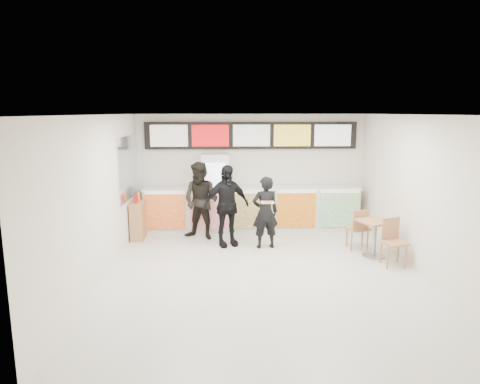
{
  "coord_description": "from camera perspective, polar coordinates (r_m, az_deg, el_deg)",
  "views": [
    {
      "loc": [
        -0.8,
        -7.73,
        3.05
      ],
      "look_at": [
        -0.4,
        1.2,
        1.37
      ],
      "focal_mm": 32.0,
      "sensor_mm": 36.0,
      "label": 1
    }
  ],
  "objects": [
    {
      "name": "customer_left",
      "position": [
        10.34,
        -5.22,
        -1.2
      ],
      "size": [
        1.12,
        1.02,
        1.88
      ],
      "primitive_type": "imported",
      "rotation": [
        0.0,
        0.0,
        -0.42
      ],
      "color": "black",
      "rests_on": "floor"
    },
    {
      "name": "drinks_fridge",
      "position": [
        11.03,
        -3.25,
        -0.09
      ],
      "size": [
        0.7,
        0.67,
        2.0
      ],
      "color": "white",
      "rests_on": "floor"
    },
    {
      "name": "customer_main",
      "position": [
        9.65,
        3.38,
        -2.73
      ],
      "size": [
        0.66,
        0.49,
        1.65
      ],
      "primitive_type": "imported",
      "rotation": [
        0.0,
        0.0,
        3.3
      ],
      "color": "black",
      "rests_on": "floor"
    },
    {
      "name": "ceiling",
      "position": [
        7.77,
        3.37,
        10.25
      ],
      "size": [
        7.0,
        7.0,
        0.0
      ],
      "primitive_type": "plane",
      "rotation": [
        3.14,
        0.0,
        0.0
      ],
      "color": "white",
      "rests_on": "wall_back"
    },
    {
      "name": "wall_right",
      "position": [
        8.75,
        23.19,
        -0.43
      ],
      "size": [
        0.0,
        7.0,
        7.0
      ],
      "primitive_type": "plane",
      "rotation": [
        1.57,
        0.0,
        -1.57
      ],
      "color": "silver",
      "rests_on": "floor"
    },
    {
      "name": "wall_back",
      "position": [
        11.36,
        1.47,
        2.78
      ],
      "size": [
        6.0,
        0.0,
        6.0
      ],
      "primitive_type": "plane",
      "rotation": [
        1.57,
        0.0,
        0.0
      ],
      "color": "silver",
      "rests_on": "floor"
    },
    {
      "name": "floor",
      "position": [
        8.35,
        3.15,
        -10.81
      ],
      "size": [
        7.0,
        7.0,
        0.0
      ],
      "primitive_type": "plane",
      "color": "beige",
      "rests_on": "ground"
    },
    {
      "name": "service_counter",
      "position": [
        11.13,
        1.59,
        -2.24
      ],
      "size": [
        5.56,
        0.77,
        1.14
      ],
      "color": "silver",
      "rests_on": "floor"
    },
    {
      "name": "customer_mid",
      "position": [
        9.77,
        -1.84,
        -1.83
      ],
      "size": [
        1.2,
        0.82,
        1.89
      ],
      "primitive_type": "imported",
      "rotation": [
        0.0,
        0.0,
        0.36
      ],
      "color": "black",
      "rests_on": "floor"
    },
    {
      "name": "wall_left",
      "position": [
        8.18,
        -18.14,
        -0.82
      ],
      "size": [
        0.0,
        7.0,
        7.0
      ],
      "primitive_type": "plane",
      "rotation": [
        1.57,
        0.0,
        1.57
      ],
      "color": "silver",
      "rests_on": "floor"
    },
    {
      "name": "pizza_slice",
      "position": [
        9.14,
        3.69,
        -1.34
      ],
      "size": [
        0.36,
        0.36,
        0.02
      ],
      "color": "beige",
      "rests_on": "customer_main"
    },
    {
      "name": "condiment_ledge",
      "position": [
        10.74,
        -13.38,
        -3.57
      ],
      "size": [
        0.33,
        0.82,
        1.09
      ],
      "color": "#A17049",
      "rests_on": "floor"
    },
    {
      "name": "cafe_table",
      "position": [
        9.53,
        17.53,
        -5.07
      ],
      "size": [
        0.95,
        1.67,
        0.95
      ],
      "rotation": [
        0.0,
        0.0,
        0.33
      ],
      "color": "#A17049",
      "rests_on": "floor"
    },
    {
      "name": "mirror_panel",
      "position": [
        10.49,
        -14.64,
        3.17
      ],
      "size": [
        0.01,
        2.0,
        1.5
      ],
      "primitive_type": "cube",
      "color": "#B2B7BF",
      "rests_on": "wall_left"
    },
    {
      "name": "menu_board",
      "position": [
        11.19,
        1.52,
        7.55
      ],
      "size": [
        5.5,
        0.14,
        0.7
      ],
      "color": "black",
      "rests_on": "wall_back"
    }
  ]
}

